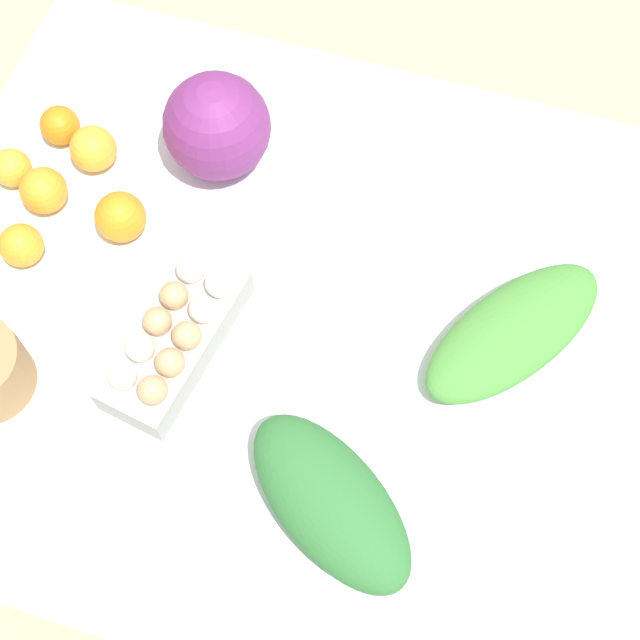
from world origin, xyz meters
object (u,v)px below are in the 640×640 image
object	(u,v)px
egg_carton	(175,336)
orange_2	(44,190)
orange_0	(93,149)
orange_4	(60,125)
greens_bunch_beet_tops	(514,332)
greens_bunch_kale	(330,502)
orange_3	(12,168)
orange_1	(21,245)
cabbage_purple	(217,126)
orange_6	(120,217)

from	to	relation	value
egg_carton	orange_2	bearing A→B (deg)	68.55
orange_0	orange_4	world-z (taller)	orange_0
orange_0	greens_bunch_beet_tops	bearing A→B (deg)	170.62
egg_carton	greens_bunch_beet_tops	xyz separation A→B (m)	(-0.48, -0.16, -0.01)
greens_bunch_kale	orange_3	distance (m)	0.77
orange_0	orange_1	world-z (taller)	orange_0
greens_bunch_beet_tops	orange_0	bearing A→B (deg)	-9.38
greens_bunch_kale	orange_3	bearing A→B (deg)	-29.89
egg_carton	orange_0	xyz separation A→B (m)	(0.25, -0.28, -0.00)
orange_2	orange_3	xyz separation A→B (m)	(0.07, -0.03, -0.01)
orange_1	orange_2	xyz separation A→B (m)	(0.01, -0.10, 0.00)
greens_bunch_kale	orange_1	size ratio (longest dim) A/B	4.25
orange_3	orange_4	world-z (taller)	orange_4
greens_bunch_kale	orange_0	xyz separation A→B (m)	(0.55, -0.45, -0.01)
greens_bunch_kale	orange_1	xyz separation A→B (m)	(0.59, -0.25, -0.01)
orange_4	egg_carton	bearing A→B (deg)	136.48
orange_0	cabbage_purple	bearing A→B (deg)	-160.83
orange_1	orange_3	bearing A→B (deg)	-58.89
greens_bunch_beet_tops	orange_4	distance (m)	0.83
greens_bunch_kale	greens_bunch_beet_tops	world-z (taller)	greens_bunch_kale
greens_bunch_beet_tops	orange_2	distance (m)	0.78
greens_bunch_kale	orange_1	bearing A→B (deg)	-23.18
greens_bunch_beet_tops	orange_1	bearing A→B (deg)	5.94
cabbage_purple	egg_carton	distance (m)	0.36
cabbage_purple	orange_1	xyz separation A→B (m)	(0.24, 0.27, -0.05)
orange_6	orange_0	bearing A→B (deg)	-49.38
orange_0	orange_1	distance (m)	0.21
orange_0	orange_6	bearing A→B (deg)	130.62
orange_3	orange_4	size ratio (longest dim) A/B	0.96
orange_0	orange_1	xyz separation A→B (m)	(0.04, 0.20, -0.00)
orange_0	orange_3	distance (m)	0.14
orange_1	orange_2	bearing A→B (deg)	-85.85
greens_bunch_beet_tops	orange_6	distance (m)	0.64
orange_0	orange_4	size ratio (longest dim) A/B	1.15
cabbage_purple	orange_6	bearing A→B (deg)	60.02
egg_carton	orange_4	xyz separation A→B (m)	(0.33, -0.31, -0.01)
egg_carton	greens_bunch_kale	distance (m)	0.34
orange_3	orange_4	bearing A→B (deg)	-112.07
cabbage_purple	orange_6	world-z (taller)	cabbage_purple
greens_bunch_beet_tops	orange_6	world-z (taller)	orange_6
greens_bunch_beet_tops	orange_3	bearing A→B (deg)	-3.41
orange_0	greens_bunch_kale	bearing A→B (deg)	140.43
egg_carton	greens_bunch_kale	xyz separation A→B (m)	(-0.29, 0.17, 0.00)
egg_carton	orange_6	xyz separation A→B (m)	(0.16, -0.17, -0.00)
greens_bunch_beet_tops	orange_0	size ratio (longest dim) A/B	4.25
egg_carton	orange_1	size ratio (longest dim) A/B	4.22
egg_carton	orange_1	bearing A→B (deg)	84.68
egg_carton	orange_6	size ratio (longest dim) A/B	3.58
greens_bunch_beet_tops	orange_3	world-z (taller)	greens_bunch_beet_tops
orange_2	orange_4	bearing A→B (deg)	-76.79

